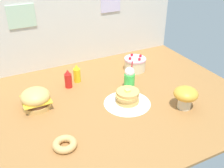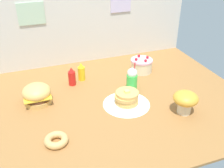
{
  "view_description": "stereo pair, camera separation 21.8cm",
  "coord_description": "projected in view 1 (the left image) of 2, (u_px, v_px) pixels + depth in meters",
  "views": [
    {
      "loc": [
        -0.79,
        -1.69,
        1.24
      ],
      "look_at": [
        0.06,
        0.01,
        0.16
      ],
      "focal_mm": 42.65,
      "sensor_mm": 36.0,
      "label": 1
    },
    {
      "loc": [
        -0.58,
        -1.77,
        1.24
      ],
      "look_at": [
        0.06,
        0.01,
        0.16
      ],
      "focal_mm": 42.65,
      "sensor_mm": 36.0,
      "label": 2
    }
  ],
  "objects": [
    {
      "name": "cream_soda_cup",
      "position": [
        129.0,
        78.0,
        2.38
      ],
      "size": [
        0.1,
        0.1,
        0.27
      ],
      "color": "green",
      "rests_on": "ground_plane"
    },
    {
      "name": "mushroom_stool",
      "position": [
        186.0,
        96.0,
        2.11
      ],
      "size": [
        0.19,
        0.19,
        0.19
      ],
      "color": "beige",
      "rests_on": "ground_plane"
    },
    {
      "name": "ground_plane",
      "position": [
        106.0,
        103.0,
        2.24
      ],
      "size": [
        2.41,
        1.72,
        0.02
      ],
      "primitive_type": "cube",
      "color": "#9E6B38"
    },
    {
      "name": "layer_cake",
      "position": [
        135.0,
        64.0,
        2.72
      ],
      "size": [
        0.22,
        0.22,
        0.16
      ],
      "color": "beige",
      "rests_on": "ground_plane"
    },
    {
      "name": "ketchup_bottle",
      "position": [
        68.0,
        79.0,
        2.41
      ],
      "size": [
        0.07,
        0.07,
        0.18
      ],
      "color": "red",
      "rests_on": "ground_plane"
    },
    {
      "name": "donut_pink_glaze",
      "position": [
        65.0,
        144.0,
        1.75
      ],
      "size": [
        0.16,
        0.16,
        0.05
      ],
      "color": "tan",
      "rests_on": "ground_plane"
    },
    {
      "name": "burger",
      "position": [
        36.0,
        99.0,
        2.13
      ],
      "size": [
        0.23,
        0.23,
        0.17
      ],
      "color": "#DBA859",
      "rests_on": "ground_plane"
    },
    {
      "name": "pancake_stack",
      "position": [
        127.0,
        98.0,
        2.19
      ],
      "size": [
        0.3,
        0.3,
        0.13
      ],
      "color": "white",
      "rests_on": "doily_mat"
    },
    {
      "name": "mustard_bottle",
      "position": [
        77.0,
        74.0,
        2.5
      ],
      "size": [
        0.07,
        0.07,
        0.18
      ],
      "color": "yellow",
      "rests_on": "ground_plane"
    },
    {
      "name": "back_wall",
      "position": [
        69.0,
        19.0,
        2.66
      ],
      "size": [
        2.41,
        0.04,
        0.96
      ],
      "color": "beige",
      "rests_on": "ground_plane"
    },
    {
      "name": "doily_mat",
      "position": [
        127.0,
        103.0,
        2.22
      ],
      "size": [
        0.39,
        0.39,
        0.0
      ],
      "primitive_type": "cylinder",
      "color": "white",
      "rests_on": "ground_plane"
    }
  ]
}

